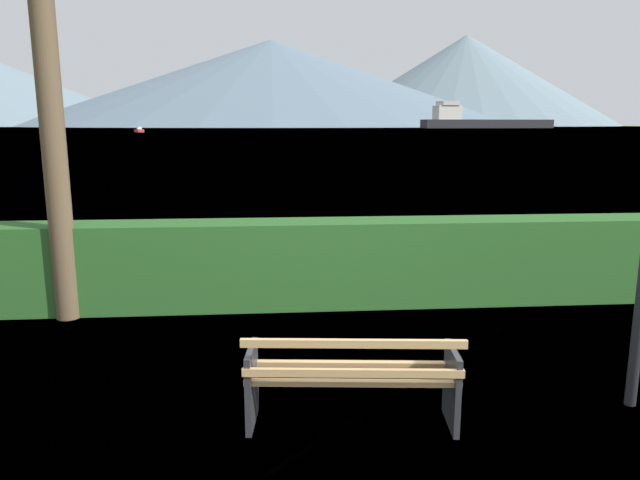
{
  "coord_description": "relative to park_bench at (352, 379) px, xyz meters",
  "views": [
    {
      "loc": [
        -0.64,
        -4.59,
        2.52
      ],
      "look_at": [
        0.0,
        3.31,
        0.94
      ],
      "focal_mm": 32.91,
      "sensor_mm": 36.0,
      "label": 1
    }
  ],
  "objects": [
    {
      "name": "distant_hills",
      "position": [
        -97.19,
        558.47,
        39.78
      ],
      "size": [
        852.5,
        464.58,
        85.23
      ],
      "color": "slate",
      "rests_on": "ground_plane"
    },
    {
      "name": "fishing_boat_near",
      "position": [
        -37.8,
        166.22,
        0.12
      ],
      "size": [
        3.6,
        5.17,
        1.52
      ],
      "color": "#B2332D",
      "rests_on": "water_surface"
    },
    {
      "name": "park_bench",
      "position": [
        0.0,
        0.0,
        0.0
      ],
      "size": [
        1.82,
        0.74,
        0.87
      ],
      "color": "tan",
      "rests_on": "ground_plane"
    },
    {
      "name": "cargo_ship_large",
      "position": [
        106.32,
        298.73,
        3.37
      ],
      "size": [
        71.05,
        17.85,
        13.57
      ],
      "color": "#232328",
      "rests_on": "water_surface"
    },
    {
      "name": "ground_plane",
      "position": [
        0.01,
        0.06,
        -0.43
      ],
      "size": [
        1400.0,
        1400.0,
        0.0
      ],
      "primitive_type": "plane",
      "color": "olive"
    },
    {
      "name": "hedge_row",
      "position": [
        0.01,
        3.42,
        0.17
      ],
      "size": [
        10.56,
        0.7,
        1.2
      ],
      "primitive_type": "cube",
      "color": "#285B23",
      "rests_on": "ground_plane"
    },
    {
      "name": "water_surface",
      "position": [
        0.01,
        306.12,
        -0.43
      ],
      "size": [
        620.0,
        620.0,
        0.0
      ],
      "primitive_type": "plane",
      "color": "#6B8EA3",
      "rests_on": "ground_plane"
    }
  ]
}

